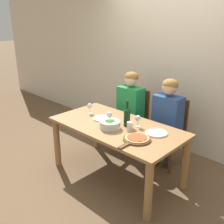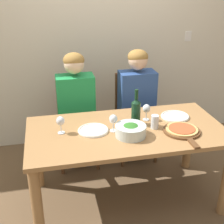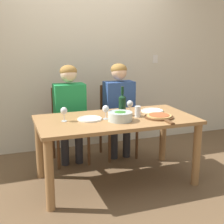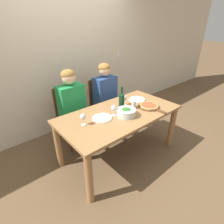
% 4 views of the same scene
% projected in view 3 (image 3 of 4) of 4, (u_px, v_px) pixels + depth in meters
% --- Properties ---
extents(ground_plane, '(40.00, 40.00, 0.00)m').
position_uv_depth(ground_plane, '(116.00, 180.00, 3.52)').
color(ground_plane, brown).
extents(back_wall, '(10.00, 0.06, 2.70)m').
position_uv_depth(back_wall, '(85.00, 54.00, 4.39)').
color(back_wall, beige).
rests_on(back_wall, ground).
extents(dining_table, '(1.69, 0.87, 0.73)m').
position_uv_depth(dining_table, '(116.00, 129.00, 3.37)').
color(dining_table, '#9E7042').
rests_on(dining_table, ground).
extents(chair_left, '(0.42, 0.42, 0.95)m').
position_uv_depth(chair_left, '(69.00, 122.00, 4.00)').
color(chair_left, brown).
rests_on(chair_left, ground).
extents(chair_right, '(0.42, 0.42, 0.95)m').
position_uv_depth(chair_right, '(116.00, 117.00, 4.21)').
color(chair_right, brown).
rests_on(chair_right, ground).
extents(person_woman, '(0.47, 0.51, 1.25)m').
position_uv_depth(person_woman, '(70.00, 105.00, 3.84)').
color(person_woman, '#28282D').
rests_on(person_woman, ground).
extents(person_man, '(0.47, 0.51, 1.25)m').
position_uv_depth(person_man, '(119.00, 102.00, 4.06)').
color(person_man, '#28282D').
rests_on(person_man, ground).
extents(wine_bottle, '(0.08, 0.08, 0.32)m').
position_uv_depth(wine_bottle, '(122.00, 104.00, 3.42)').
color(wine_bottle, black).
rests_on(wine_bottle, dining_table).
extents(broccoli_bowl, '(0.25, 0.25, 0.10)m').
position_uv_depth(broccoli_bowl, '(120.00, 116.00, 3.22)').
color(broccoli_bowl, silver).
rests_on(broccoli_bowl, dining_table).
extents(dinner_plate_left, '(0.26, 0.26, 0.02)m').
position_uv_depth(dinner_plate_left, '(90.00, 119.00, 3.27)').
color(dinner_plate_left, silver).
rests_on(dinner_plate_left, dining_table).
extents(dinner_plate_right, '(0.26, 0.26, 0.02)m').
position_uv_depth(dinner_plate_right, '(152.00, 111.00, 3.63)').
color(dinner_plate_right, silver).
rests_on(dinner_plate_right, dining_table).
extents(pizza_on_board, '(0.31, 0.45, 0.04)m').
position_uv_depth(pizza_on_board, '(159.00, 117.00, 3.34)').
color(pizza_on_board, brown).
rests_on(pizza_on_board, dining_table).
extents(wine_glass_left, '(0.07, 0.07, 0.15)m').
position_uv_depth(wine_glass_left, '(64.00, 112.00, 3.19)').
color(wine_glass_left, silver).
rests_on(wine_glass_left, dining_table).
extents(wine_glass_right, '(0.07, 0.07, 0.15)m').
position_uv_depth(wine_glass_right, '(130.00, 104.00, 3.52)').
color(wine_glass_right, silver).
rests_on(wine_glass_right, dining_table).
extents(wine_glass_centre, '(0.07, 0.07, 0.15)m').
position_uv_depth(wine_glass_centre, '(106.00, 110.00, 3.27)').
color(wine_glass_centre, silver).
rests_on(wine_glass_centre, dining_table).
extents(water_tumbler, '(0.07, 0.07, 0.12)m').
position_uv_depth(water_tumbler, '(138.00, 112.00, 3.38)').
color(water_tumbler, silver).
rests_on(water_tumbler, dining_table).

